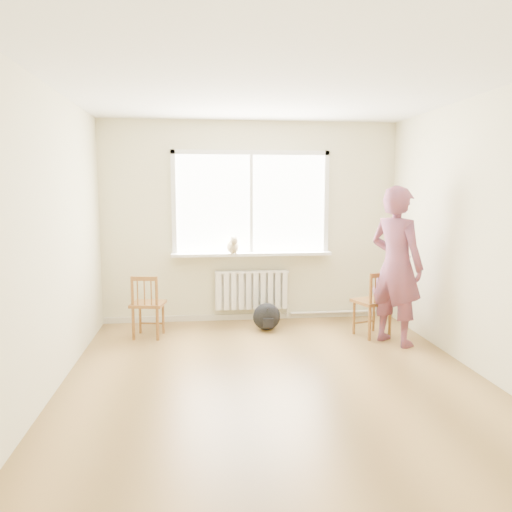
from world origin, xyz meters
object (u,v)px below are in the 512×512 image
object	(u,v)px
chair_left	(147,306)
cat	(233,246)
person	(396,266)
chair_right	(375,304)
backpack	(267,317)

from	to	relation	value
chair_left	cat	distance (m)	1.37
person	cat	xyz separation A→B (m)	(-1.81, 1.09, 0.13)
chair_right	cat	bearing A→B (deg)	-44.81
person	cat	distance (m)	2.12
chair_right	chair_left	bearing A→B (deg)	-24.60
chair_right	cat	world-z (taller)	cat
chair_right	backpack	xyz separation A→B (m)	(-1.27, 0.44, -0.23)
chair_left	person	distance (m)	2.99
cat	person	bearing A→B (deg)	-35.57
chair_left	backpack	size ratio (longest dim) A/B	2.21
chair_right	person	bearing A→B (deg)	97.14
person	chair_left	bearing A→B (deg)	45.81
chair_left	chair_right	world-z (taller)	chair_right
chair_right	person	size ratio (longest dim) A/B	0.44
backpack	chair_left	bearing A→B (deg)	-173.38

